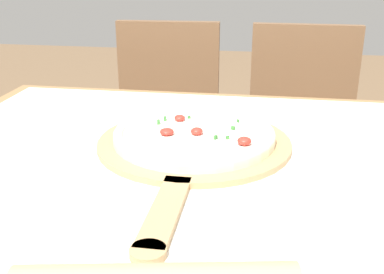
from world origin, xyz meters
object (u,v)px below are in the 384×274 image
at_px(pizza_peel, 193,147).
at_px(pizza, 194,134).
at_px(chair_left, 166,126).
at_px(chair_right, 300,134).

distance_m(pizza_peel, pizza, 0.03).
height_order(pizza, chair_left, chair_left).
bearing_deg(chair_right, pizza_peel, -108.64).
height_order(pizza, chair_right, chair_right).
distance_m(pizza, chair_right, 0.84).
bearing_deg(chair_right, pizza, -109.15).
bearing_deg(pizza_peel, chair_left, 106.28).
bearing_deg(chair_left, pizza_peel, -76.46).
relative_size(chair_left, chair_right, 1.00).
distance_m(pizza_peel, chair_right, 0.85).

